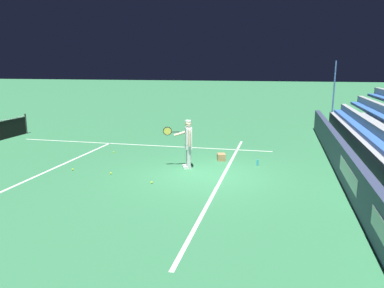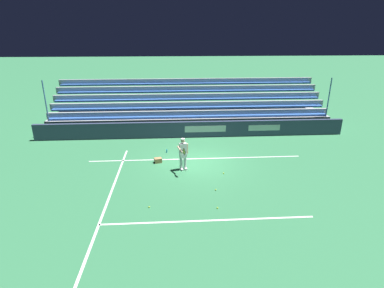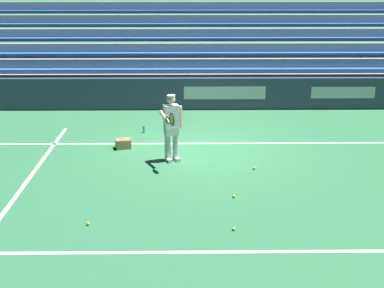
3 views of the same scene
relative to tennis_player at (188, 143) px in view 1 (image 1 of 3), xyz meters
name	(u,v)px [view 1 (image 1 of 3)]	position (x,y,z in m)	size (l,w,h in m)	color
ground_plane	(208,176)	(-0.78, -0.88, -0.89)	(160.00, 160.00, 0.00)	#337A4C
court_baseline_white	(223,176)	(-0.78, -1.38, -0.89)	(12.00, 0.10, 0.01)	white
court_sideline_white	(140,145)	(3.33, 3.12, -0.89)	(0.10, 12.00, 0.01)	white
court_service_line_white	(60,165)	(-0.78, 4.62, -0.89)	(8.22, 0.10, 0.01)	white
back_wall_sponsor_board	(347,168)	(-0.79, -5.18, -0.34)	(21.00, 0.25, 1.10)	#384260
tennis_player	(188,143)	(0.00, 0.00, 0.00)	(0.58, 1.07, 1.71)	silver
ball_box_cardboard	(221,157)	(1.35, -1.00, -0.76)	(0.40, 0.30, 0.26)	#A87F51
tennis_ball_far_right	(152,182)	(-2.03, 0.65, -0.86)	(0.07, 0.07, 0.07)	#CCE533
tennis_ball_by_box	(111,173)	(-1.39, 2.32, -0.86)	(0.07, 0.07, 0.07)	#CCE533
tennis_ball_near_player	(73,169)	(-1.26, 3.82, -0.86)	(0.07, 0.07, 0.07)	#CCE533
tennis_ball_stray_back	(114,152)	(1.53, 3.57, -0.86)	(0.07, 0.07, 0.07)	#CCE533
water_bottle	(258,163)	(0.89, -2.41, -0.78)	(0.07, 0.07, 0.22)	#33B2E5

